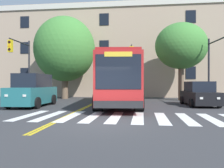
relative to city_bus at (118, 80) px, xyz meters
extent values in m
plane|color=#38383A|center=(-0.03, -7.07, -1.88)|extent=(120.00, 120.00, 0.00)
cube|color=white|center=(-4.11, -5.32, -1.87)|extent=(0.61, 3.68, 0.01)
cube|color=white|center=(-3.01, -5.35, -1.87)|extent=(0.61, 3.68, 0.01)
cube|color=white|center=(-1.90, -5.38, -1.87)|extent=(0.61, 3.68, 0.01)
cube|color=white|center=(-0.79, -5.41, -1.87)|extent=(0.61, 3.68, 0.01)
cube|color=white|center=(0.32, -5.43, -1.87)|extent=(0.61, 3.68, 0.01)
cube|color=white|center=(1.42, -5.46, -1.87)|extent=(0.61, 3.68, 0.01)
cube|color=white|center=(2.53, -5.49, -1.87)|extent=(0.61, 3.68, 0.01)
cube|color=white|center=(3.64, -5.52, -1.87)|extent=(0.61, 3.68, 0.01)
cube|color=white|center=(4.75, -5.55, -1.87)|extent=(0.61, 3.68, 0.01)
cube|color=gold|center=(-2.18, 8.55, -1.88)|extent=(0.12, 36.00, 0.01)
cube|color=gold|center=(-2.02, 8.55, -1.88)|extent=(0.12, 36.00, 0.01)
cube|color=#B22323|center=(0.00, -0.02, -0.01)|extent=(3.39, 10.63, 2.89)
cube|color=black|center=(1.26, 0.08, 0.28)|extent=(0.85, 9.58, 1.04)
cube|color=black|center=(-1.26, -0.13, 0.28)|extent=(0.85, 9.58, 1.04)
cube|color=black|center=(0.45, -5.24, 0.33)|extent=(2.25, 0.22, 1.74)
cube|color=yellow|center=(0.45, -5.25, 1.20)|extent=(1.38, 0.15, 0.24)
cube|color=#232326|center=(0.45, -5.27, -1.28)|extent=(2.45, 0.31, 0.36)
cube|color=maroon|center=(0.00, -0.02, 1.51)|extent=(3.21, 10.20, 0.16)
cylinder|color=black|center=(1.47, -3.15, -1.37)|extent=(0.65, 1.06, 1.02)
cylinder|color=black|center=(-0.91, -3.35, -1.37)|extent=(0.65, 1.06, 1.02)
cylinder|color=black|center=(0.99, 2.42, -1.37)|extent=(0.65, 1.06, 1.02)
cylinder|color=black|center=(-1.39, 2.22, -1.37)|extent=(0.65, 1.06, 1.02)
cylinder|color=black|center=(0.90, 3.52, -1.37)|extent=(0.65, 1.06, 1.02)
cylinder|color=black|center=(-1.49, 3.31, -1.37)|extent=(0.65, 1.06, 1.02)
cube|color=#236B70|center=(-5.99, -1.19, -1.09)|extent=(2.02, 4.72, 1.15)
cube|color=black|center=(-5.99, -1.15, -0.05)|extent=(1.79, 2.94, 0.94)
cube|color=white|center=(-5.36, -3.54, -0.98)|extent=(0.20, 0.04, 0.14)
cube|color=white|center=(-6.51, -3.56, -0.98)|extent=(0.20, 0.04, 0.14)
cylinder|color=black|center=(-4.98, -2.62, -1.50)|extent=(0.24, 0.77, 0.76)
cylinder|color=black|center=(-6.93, -2.66, -1.50)|extent=(0.24, 0.77, 0.76)
cylinder|color=black|center=(-5.05, 0.28, -1.50)|extent=(0.24, 0.77, 0.76)
cylinder|color=black|center=(-7.00, 0.23, -1.50)|extent=(0.24, 0.77, 0.76)
cube|color=black|center=(5.90, 0.63, -1.28)|extent=(1.97, 4.18, 0.87)
cube|color=black|center=(5.90, 0.67, -0.47)|extent=(1.71, 2.33, 0.74)
cube|color=white|center=(6.53, -1.41, -1.19)|extent=(0.20, 0.05, 0.14)
cube|color=white|center=(5.47, -1.46, -1.19)|extent=(0.20, 0.05, 0.14)
cylinder|color=black|center=(6.88, -0.59, -1.58)|extent=(0.25, 0.61, 0.60)
cylinder|color=black|center=(5.05, -0.68, -1.58)|extent=(0.25, 0.61, 0.60)
cylinder|color=black|center=(6.76, 1.94, -1.58)|extent=(0.25, 0.61, 0.60)
cylinder|color=black|center=(4.93, 1.86, -1.58)|extent=(0.25, 0.61, 0.60)
cylinder|color=#28282D|center=(7.44, 3.38, 0.83)|extent=(0.16, 0.16, 5.42)
cylinder|color=#28282D|center=(7.63, 1.17, 3.10)|extent=(0.48, 4.43, 0.11)
cylinder|color=#28282D|center=(-9.03, 4.15, 1.00)|extent=(0.16, 0.16, 5.76)
cylinder|color=#28282D|center=(-8.98, 2.43, 3.42)|extent=(0.20, 3.45, 0.11)
cube|color=yellow|center=(-8.94, 0.86, 2.82)|extent=(0.35, 0.29, 1.00)
cylinder|color=black|center=(-8.94, 0.71, 3.12)|extent=(0.22, 0.04, 0.22)
cylinder|color=orange|center=(-8.94, 0.71, 2.82)|extent=(0.22, 0.04, 0.22)
cylinder|color=black|center=(-8.94, 0.71, 2.52)|extent=(0.22, 0.04, 0.22)
cylinder|color=#28282D|center=(0.71, 5.01, 0.66)|extent=(0.16, 0.16, 5.07)
cylinder|color=#28282D|center=(0.83, 3.23, 2.82)|extent=(0.35, 3.55, 0.11)
cube|color=yellow|center=(0.94, 1.61, 2.22)|extent=(0.36, 0.30, 1.00)
cylinder|color=black|center=(0.95, 1.46, 2.52)|extent=(0.22, 0.04, 0.22)
cylinder|color=orange|center=(0.95, 1.46, 2.22)|extent=(0.22, 0.04, 0.22)
cylinder|color=black|center=(0.95, 1.46, 1.92)|extent=(0.22, 0.04, 0.22)
cylinder|color=brown|center=(5.61, 5.69, -0.21)|extent=(0.54, 0.54, 3.35)
ellipsoid|color=#428438|center=(5.61, 5.69, 3.35)|extent=(7.05, 7.02, 4.44)
cylinder|color=brown|center=(-6.18, 6.33, -0.70)|extent=(0.66, 0.66, 2.35)
ellipsoid|color=#428438|center=(-6.18, 6.33, 3.36)|extent=(7.66, 7.63, 6.80)
cube|color=tan|center=(2.47, 13.48, 3.75)|extent=(36.82, 8.22, 11.26)
cube|color=beige|center=(2.47, 9.29, 8.99)|extent=(36.82, 0.16, 0.60)
cube|color=black|center=(-12.26, 9.34, 0.94)|extent=(1.10, 0.06, 1.40)
cube|color=black|center=(-2.44, 9.34, 0.94)|extent=(1.10, 0.06, 1.40)
cube|color=black|center=(7.38, 9.34, 0.94)|extent=(1.10, 0.06, 1.40)
cube|color=black|center=(-12.26, 9.34, 4.09)|extent=(1.10, 0.06, 1.40)
cube|color=black|center=(-2.44, 9.34, 4.09)|extent=(1.10, 0.06, 1.40)
cube|color=black|center=(7.38, 9.34, 4.09)|extent=(1.10, 0.06, 1.40)
cube|color=black|center=(-12.26, 9.34, 7.25)|extent=(1.10, 0.06, 1.40)
cube|color=black|center=(-2.44, 9.34, 7.25)|extent=(1.10, 0.06, 1.40)
cube|color=black|center=(7.38, 9.34, 7.25)|extent=(1.10, 0.06, 1.40)
camera|label=1|loc=(1.36, -15.95, -0.23)|focal=35.00mm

